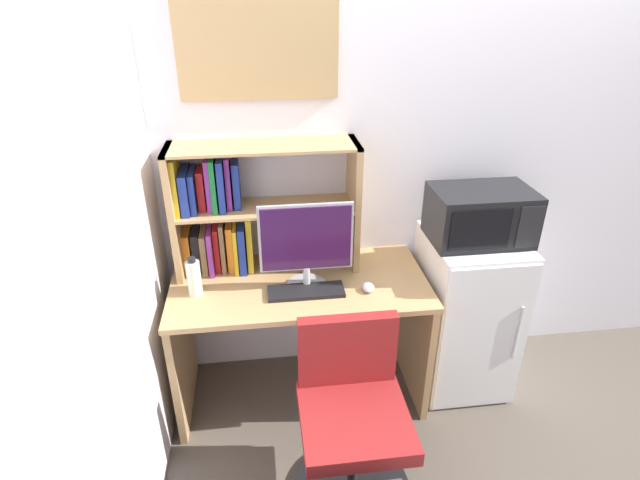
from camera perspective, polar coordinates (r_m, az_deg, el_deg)
wall_back at (r=3.00m, az=22.83°, el=9.80°), size 6.40×0.04×2.60m
wall_left at (r=1.30m, az=-31.40°, el=-15.59°), size 0.04×4.40×2.60m
desk at (r=2.67m, az=-2.24°, el=-8.87°), size 1.29×0.64×0.75m
hutch_bookshelf at (r=2.56m, az=-9.54°, el=3.40°), size 0.93×0.27×0.66m
monitor at (r=2.39m, az=-1.58°, el=-0.41°), size 0.45×0.20×0.44m
keyboard at (r=2.45m, az=-1.60°, el=-5.86°), size 0.37×0.13×0.02m
computer_mouse at (r=2.48m, az=5.50°, el=-5.38°), size 0.06×0.08×0.04m
water_bottle at (r=2.48m, az=-14.13°, el=-4.14°), size 0.07×0.07×0.20m
mini_fridge at (r=2.93m, az=16.14°, el=-7.91°), size 0.48×0.54×0.92m
microwave at (r=2.65m, az=17.76°, el=2.70°), size 0.50×0.33×0.27m
desk_chair at (r=2.35m, az=3.64°, el=-20.27°), size 0.53×0.53×0.83m
wall_corkboard at (r=2.47m, az=-7.11°, el=21.06°), size 0.74×0.02×0.48m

